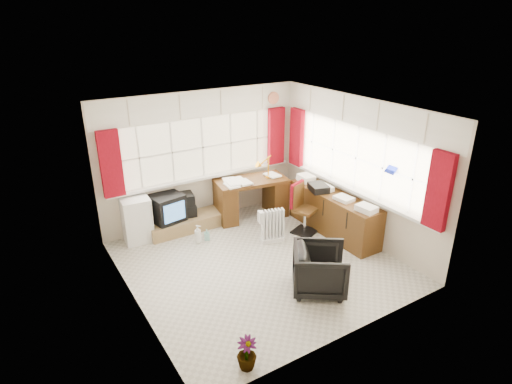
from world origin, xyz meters
TOP-DOWN VIEW (x-y plane):
  - ground at (0.00, 0.00)m, footprint 4.00×4.00m
  - room_walls at (0.00, 0.00)m, footprint 4.00×4.00m
  - window_back at (0.00, 1.94)m, footprint 3.70×0.12m
  - window_right at (1.94, 0.00)m, footprint 0.12×3.70m
  - curtains at (0.92, 0.93)m, footprint 3.83×3.83m
  - overhead_cabinets at (0.98, 0.98)m, footprint 3.98×3.98m
  - desk at (0.79, 1.55)m, footprint 1.46×0.89m
  - desk_lamp at (1.13, 1.47)m, footprint 0.18×0.15m
  - task_chair at (1.24, 0.55)m, footprint 0.52×0.53m
  - office_chair at (0.36, -1.07)m, footprint 1.05×1.04m
  - radiator at (0.59, 0.49)m, footprint 0.44×0.26m
  - credenza at (1.73, 0.20)m, footprint 0.50×2.00m
  - file_tray at (1.59, 0.49)m, footprint 0.39×0.45m
  - tv_bench at (-0.55, 1.72)m, footprint 1.40×0.50m
  - crt_tv at (-0.85, 1.78)m, footprint 0.63×0.60m
  - hifi_stack at (-0.59, 1.85)m, footprint 0.64×0.47m
  - mini_fridge at (-1.42, 1.80)m, footprint 0.51×0.52m
  - spray_bottle_a at (-0.55, 1.15)m, footprint 0.18×0.18m
  - spray_bottle_b at (-0.38, 1.15)m, footprint 0.12×0.12m
  - flower_vase at (-1.30, -1.80)m, footprint 0.30×0.30m

SIDE VIEW (x-z plane):
  - ground at x=0.00m, z-range 0.00..0.00m
  - spray_bottle_b at x=-0.38m, z-range 0.00..0.20m
  - tv_bench at x=-0.55m, z-range 0.00..0.25m
  - spray_bottle_a at x=-0.55m, z-range 0.00..0.33m
  - flower_vase at x=-1.30m, z-range 0.00..0.41m
  - radiator at x=0.59m, z-range -0.06..0.56m
  - office_chair at x=0.36m, z-range 0.00..0.69m
  - credenza at x=1.73m, z-range -0.03..0.82m
  - mini_fridge at x=-1.42m, z-range 0.00..0.81m
  - desk at x=0.79m, z-range 0.03..0.86m
  - hifi_stack at x=-0.59m, z-range 0.24..0.66m
  - crt_tv at x=-0.85m, z-range 0.25..0.75m
  - task_chair at x=1.24m, z-range 0.03..0.98m
  - file_tray at x=1.59m, z-range 0.75..0.88m
  - window_back at x=0.00m, z-range -0.85..2.75m
  - window_right at x=1.94m, z-range -0.85..2.75m
  - desk_lamp at x=1.13m, z-range 0.88..1.33m
  - curtains at x=0.92m, z-range 0.88..2.03m
  - room_walls at x=0.00m, z-range -0.50..3.50m
  - overhead_cabinets at x=0.98m, z-range 2.01..2.49m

